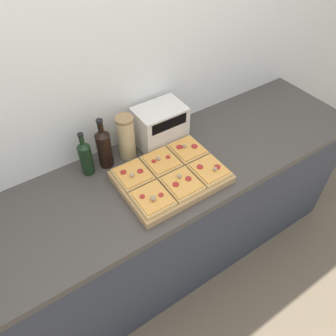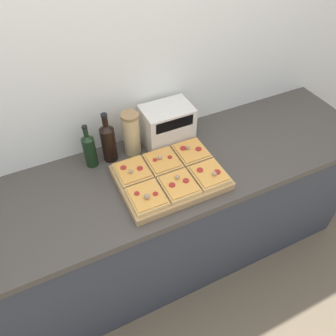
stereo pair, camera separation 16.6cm
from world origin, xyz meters
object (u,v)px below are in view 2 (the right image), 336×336
olive_oil_bottle (89,149)px  toaster_oven (167,125)px  wine_bottle (108,141)px  grain_jar_tall (131,134)px  cutting_board (171,177)px

olive_oil_bottle → toaster_oven: size_ratio=0.87×
toaster_oven → wine_bottle: bearing=179.2°
grain_jar_tall → olive_oil_bottle: bearing=180.0°
cutting_board → wine_bottle: (-0.22, 0.29, 0.10)m
cutting_board → toaster_oven: 0.32m
olive_oil_bottle → wine_bottle: (0.10, -0.00, 0.02)m
cutting_board → olive_oil_bottle: bearing=138.6°
wine_bottle → grain_jar_tall: wine_bottle is taller
wine_bottle → toaster_oven: size_ratio=1.00×
olive_oil_bottle → wine_bottle: 0.11m
cutting_board → olive_oil_bottle: size_ratio=2.06×
olive_oil_bottle → toaster_oven: olive_oil_bottle is taller
olive_oil_bottle → grain_jar_tall: bearing=0.0°
olive_oil_bottle → toaster_oven: (0.44, -0.00, 0.01)m
grain_jar_tall → wine_bottle: bearing=-180.0°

